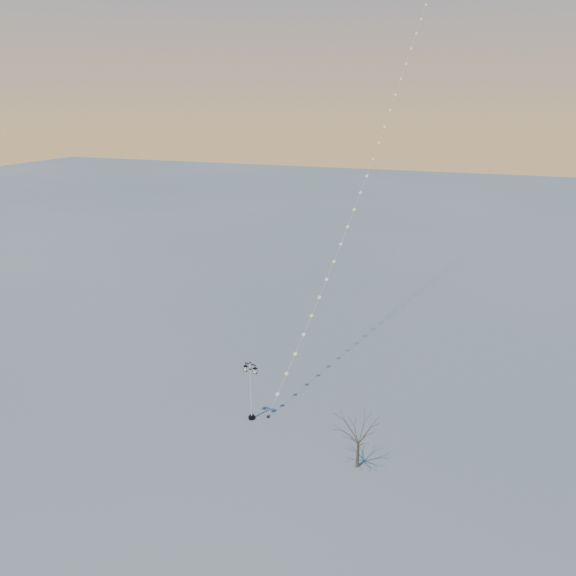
% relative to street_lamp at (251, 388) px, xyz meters
% --- Properties ---
extents(ground, '(300.00, 300.00, 0.00)m').
position_rel_street_lamp_xyz_m(ground, '(2.49, -1.55, -2.51)').
color(ground, '#5F6160').
rests_on(ground, ground).
extents(street_lamp, '(1.15, 0.50, 4.53)m').
position_rel_street_lamp_xyz_m(street_lamp, '(0.00, 0.00, 0.00)').
color(street_lamp, black).
rests_on(street_lamp, ground).
extents(bare_tree, '(2.07, 2.07, 3.44)m').
position_rel_street_lamp_xyz_m(bare_tree, '(8.14, -2.45, -0.12)').
color(bare_tree, brown).
rests_on(bare_tree, ground).
extents(kite_train, '(6.15, 35.53, 34.02)m').
position_rel_street_lamp_xyz_m(kite_train, '(3.82, 17.98, 14.39)').
color(kite_train, black).
rests_on(kite_train, ground).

